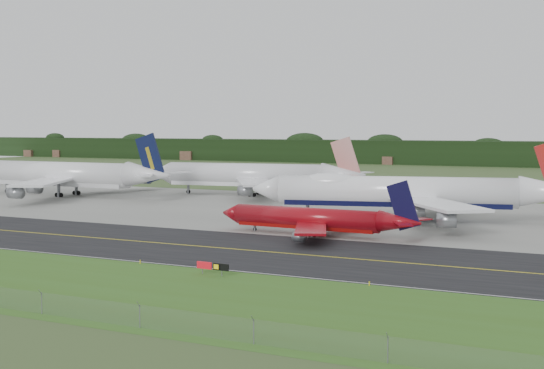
{
  "coord_description": "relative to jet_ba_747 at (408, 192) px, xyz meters",
  "views": [
    {
      "loc": [
        59.78,
        -104.73,
        18.67
      ],
      "look_at": [
        -2.81,
        22.0,
        8.0
      ],
      "focal_mm": 50.0,
      "sensor_mm": 36.0,
      "label": 1
    }
  ],
  "objects": [
    {
      "name": "ground",
      "position": [
        -17.14,
        -43.25,
        -5.65
      ],
      "size": [
        600.0,
        600.0,
        0.0
      ],
      "primitive_type": "plane",
      "color": "#2E4420",
      "rests_on": "ground"
    },
    {
      "name": "grass_verge",
      "position": [
        -17.14,
        -78.25,
        -5.65
      ],
      "size": [
        400.0,
        30.0,
        0.01
      ],
      "primitive_type": "cube",
      "color": "#375E1B",
      "rests_on": "ground"
    },
    {
      "name": "taxiway",
      "position": [
        -17.14,
        -47.25,
        -5.64
      ],
      "size": [
        400.0,
        32.0,
        0.02
      ],
      "primitive_type": "cube",
      "color": "black",
      "rests_on": "ground"
    },
    {
      "name": "apron",
      "position": [
        -17.14,
        7.75,
        -5.65
      ],
      "size": [
        400.0,
        78.0,
        0.01
      ],
      "primitive_type": "cube",
      "color": "gray",
      "rests_on": "ground"
    },
    {
      "name": "taxiway_centreline",
      "position": [
        -17.14,
        -47.25,
        -5.62
      ],
      "size": [
        400.0,
        0.4,
        0.0
      ],
      "primitive_type": "cube",
      "color": "gold",
      "rests_on": "taxiway"
    },
    {
      "name": "taxiway_edge_line",
      "position": [
        -17.14,
        -62.75,
        -5.62
      ],
      "size": [
        400.0,
        0.25,
        0.0
      ],
      "primitive_type": "cube",
      "color": "silver",
      "rests_on": "taxiway"
    },
    {
      "name": "horizon_treeline",
      "position": [
        -17.14,
        230.51,
        -0.18
      ],
      "size": [
        700.0,
        25.0,
        12.0
      ],
      "color": "black",
      "rests_on": "ground"
    },
    {
      "name": "jet_ba_747",
      "position": [
        0.0,
        0.0,
        0.0
      ],
      "size": [
        65.43,
        53.24,
        16.61
      ],
      "color": "white",
      "rests_on": "ground"
    },
    {
      "name": "jet_red_737",
      "position": [
        -7.84,
        -28.31,
        -2.84
      ],
      "size": [
        37.71,
        30.76,
        10.19
      ],
      "color": "maroon",
      "rests_on": "ground"
    },
    {
      "name": "jet_navy_gold",
      "position": [
        -98.66,
        11.74,
        0.04
      ],
      "size": [
        66.97,
        58.56,
        17.33
      ],
      "color": "white",
      "rests_on": "ground"
    },
    {
      "name": "jet_star_tail",
      "position": [
        -53.09,
        35.49,
        -0.21
      ],
      "size": [
        61.91,
        51.38,
        16.33
      ],
      "color": "silver",
      "rests_on": "ground"
    },
    {
      "name": "taxiway_sign",
      "position": [
        -6.07,
        -66.39,
        -4.54
      ],
      "size": [
        4.77,
        0.45,
        1.59
      ],
      "color": "slate",
      "rests_on": "ground"
    },
    {
      "name": "edge_marker_center",
      "position": [
        -19.19,
        -63.75,
        -5.4
      ],
      "size": [
        0.16,
        0.16,
        0.5
      ],
      "primitive_type": "cylinder",
      "color": "yellow",
      "rests_on": "ground"
    },
    {
      "name": "edge_marker_right",
      "position": [
        13.88,
        -63.75,
        -5.4
      ],
      "size": [
        0.16,
        0.16,
        0.5
      ],
      "primitive_type": "cylinder",
      "color": "yellow",
      "rests_on": "ground"
    }
  ]
}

